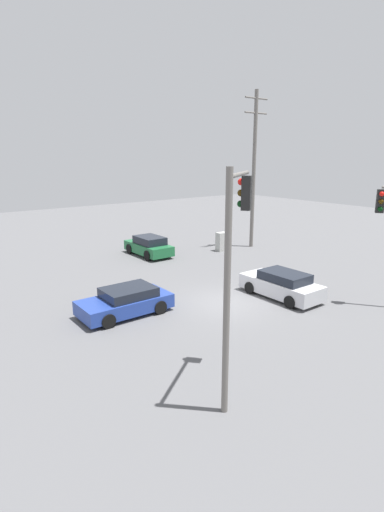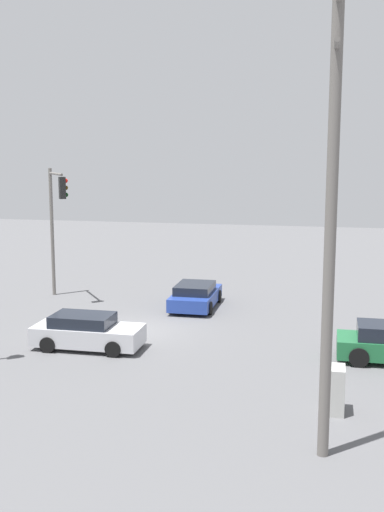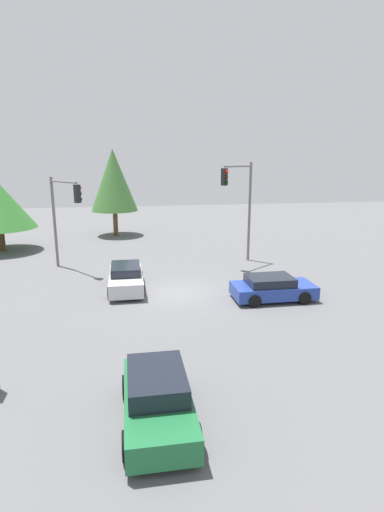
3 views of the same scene
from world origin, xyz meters
name	(u,v)px [view 2 (image 2 of 3)]	position (x,y,z in m)	size (l,w,h in m)	color
ground_plane	(133,331)	(0.00, 0.00, 0.00)	(80.00, 80.00, 0.00)	#5B5B5E
sedan_silver	(87,332)	(-2.66, 1.00, 0.65)	(1.88, 4.19, 1.33)	silver
sedan_blue	(195,296)	(4.57, -1.75, 0.59)	(4.07, 2.04, 1.21)	#233D93
traffic_signal_main	(56,212)	(4.91, 5.52, 4.49)	(2.51, 1.94, 6.67)	slate
utility_pole_tall	(331,216)	(-9.75, -8.04, 6.04)	(2.20, 0.28, 11.48)	slate
electrical_cabinet	(335,390)	(-6.96, -8.35, 0.69)	(0.84, 0.52, 1.38)	#B2B2AD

